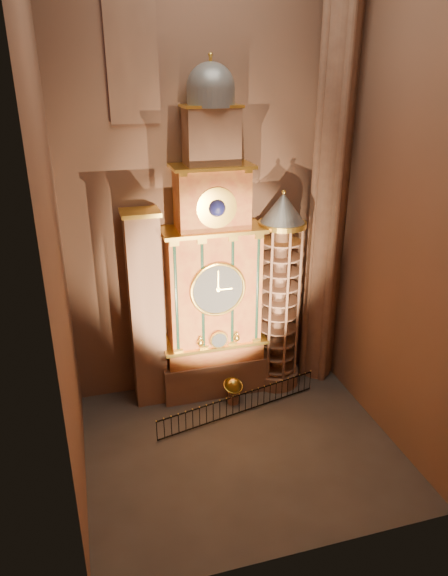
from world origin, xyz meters
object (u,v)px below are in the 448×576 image
object	(u,v)px
stair_turret	(279,295)
astronomical_clock	(213,275)
portrait_tower	(146,311)
celestial_globe	(233,388)
iron_railing	(239,404)

from	to	relation	value
stair_turret	astronomical_clock	bearing A→B (deg)	175.70
stair_turret	portrait_tower	bearing A→B (deg)	177.67
celestial_globe	astronomical_clock	bearing A→B (deg)	111.67
astronomical_clock	stair_turret	bearing A→B (deg)	-4.30
astronomical_clock	iron_railing	xyz separation A→B (m)	(0.65, -2.60, -6.07)
stair_turret	iron_railing	size ratio (longest dim) A/B	1.25
astronomical_clock	celestial_globe	xyz separation A→B (m)	(0.63, -1.59, -5.79)
portrait_tower	celestial_globe	xyz separation A→B (m)	(4.03, -1.60, -4.26)
iron_railing	portrait_tower	bearing A→B (deg)	147.11
portrait_tower	iron_railing	xyz separation A→B (m)	(4.05, -2.62, -4.54)
stair_turret	iron_railing	distance (m)	5.94
astronomical_clock	portrait_tower	xyz separation A→B (m)	(-3.40, 0.02, -1.53)
celestial_globe	stair_turret	bearing A→B (deg)	24.75
astronomical_clock	celestial_globe	world-z (taller)	astronomical_clock
portrait_tower	stair_turret	bearing A→B (deg)	-2.33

